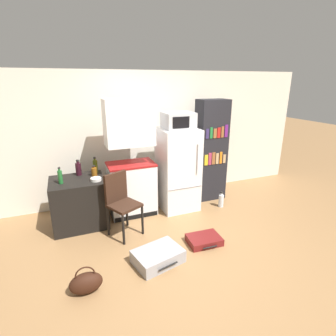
{
  "coord_description": "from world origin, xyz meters",
  "views": [
    {
      "loc": [
        -1.43,
        -2.77,
        2.23
      ],
      "look_at": [
        -0.0,
        0.85,
        0.93
      ],
      "focal_mm": 28.0,
      "sensor_mm": 36.0,
      "label": 1
    }
  ],
  "objects_px": {
    "suitcase_large_flat": "(204,240)",
    "bottle_amber_beer": "(94,171)",
    "refrigerator": "(178,169)",
    "bowl": "(96,179)",
    "bottle_olive_oil": "(95,166)",
    "handbag": "(86,283)",
    "kitchen_hutch": "(131,163)",
    "chair": "(120,198)",
    "bottle_wine_dark": "(78,169)",
    "bookshelf": "(211,151)",
    "microwave": "(178,121)",
    "suitcase_small_flat": "(158,256)",
    "water_bottle_front": "(221,200)",
    "side_table": "(79,202)",
    "bottle_green_tall": "(60,177)"
  },
  "relations": [
    {
      "from": "suitcase_large_flat",
      "to": "bottle_amber_beer",
      "type": "bearing_deg",
      "value": 138.89
    },
    {
      "from": "bottle_amber_beer",
      "to": "refrigerator",
      "type": "bearing_deg",
      "value": -2.73
    },
    {
      "from": "bowl",
      "to": "bottle_olive_oil",
      "type": "bearing_deg",
      "value": 83.49
    },
    {
      "from": "handbag",
      "to": "bottle_amber_beer",
      "type": "bearing_deg",
      "value": 78.27
    },
    {
      "from": "kitchen_hutch",
      "to": "chair",
      "type": "height_order",
      "value": "kitchen_hutch"
    },
    {
      "from": "bottle_wine_dark",
      "to": "bottle_amber_beer",
      "type": "relative_size",
      "value": 1.49
    },
    {
      "from": "bookshelf",
      "to": "suitcase_large_flat",
      "type": "relative_size",
      "value": 3.95
    },
    {
      "from": "refrigerator",
      "to": "bookshelf",
      "type": "height_order",
      "value": "bookshelf"
    },
    {
      "from": "microwave",
      "to": "chair",
      "type": "height_order",
      "value": "microwave"
    },
    {
      "from": "refrigerator",
      "to": "suitcase_small_flat",
      "type": "height_order",
      "value": "refrigerator"
    },
    {
      "from": "refrigerator",
      "to": "bottle_wine_dark",
      "type": "bearing_deg",
      "value": 173.23
    },
    {
      "from": "water_bottle_front",
      "to": "handbag",
      "type": "bearing_deg",
      "value": -153.7
    },
    {
      "from": "bottle_amber_beer",
      "to": "chair",
      "type": "height_order",
      "value": "chair"
    },
    {
      "from": "side_table",
      "to": "water_bottle_front",
      "type": "xyz_separation_m",
      "value": [
        2.46,
        -0.3,
        -0.26
      ]
    },
    {
      "from": "bottle_wine_dark",
      "to": "chair",
      "type": "relative_size",
      "value": 0.27
    },
    {
      "from": "bowl",
      "to": "suitcase_large_flat",
      "type": "relative_size",
      "value": 0.34
    },
    {
      "from": "side_table",
      "to": "bottle_amber_beer",
      "type": "relative_size",
      "value": 4.78
    },
    {
      "from": "kitchen_hutch",
      "to": "bottle_amber_beer",
      "type": "distance_m",
      "value": 0.61
    },
    {
      "from": "bookshelf",
      "to": "suitcase_small_flat",
      "type": "height_order",
      "value": "bookshelf"
    },
    {
      "from": "bookshelf",
      "to": "bottle_green_tall",
      "type": "bearing_deg",
      "value": -174.81
    },
    {
      "from": "chair",
      "to": "suitcase_large_flat",
      "type": "height_order",
      "value": "chair"
    },
    {
      "from": "bottle_wine_dark",
      "to": "chair",
      "type": "xyz_separation_m",
      "value": [
        0.52,
        -0.7,
        -0.31
      ]
    },
    {
      "from": "suitcase_large_flat",
      "to": "water_bottle_front",
      "type": "distance_m",
      "value": 1.25
    },
    {
      "from": "chair",
      "to": "suitcase_small_flat",
      "type": "relative_size",
      "value": 1.4
    },
    {
      "from": "bottle_wine_dark",
      "to": "bookshelf",
      "type": "bearing_deg",
      "value": -1.06
    },
    {
      "from": "microwave",
      "to": "bowl",
      "type": "xyz_separation_m",
      "value": [
        -1.44,
        -0.16,
        -0.79
      ]
    },
    {
      "from": "kitchen_hutch",
      "to": "refrigerator",
      "type": "bearing_deg",
      "value": -5.15
    },
    {
      "from": "kitchen_hutch",
      "to": "suitcase_small_flat",
      "type": "bearing_deg",
      "value": -91.49
    },
    {
      "from": "bottle_amber_beer",
      "to": "handbag",
      "type": "xyz_separation_m",
      "value": [
        -0.34,
        -1.62,
        -0.72
      ]
    },
    {
      "from": "side_table",
      "to": "bottle_green_tall",
      "type": "xyz_separation_m",
      "value": [
        -0.22,
        -0.08,
        0.49
      ]
    },
    {
      "from": "bottle_wine_dark",
      "to": "bottle_green_tall",
      "type": "height_order",
      "value": "bottle_wine_dark"
    },
    {
      "from": "bottle_olive_oil",
      "to": "suitcase_large_flat",
      "type": "relative_size",
      "value": 0.55
    },
    {
      "from": "bookshelf",
      "to": "water_bottle_front",
      "type": "bearing_deg",
      "value": -90.49
    },
    {
      "from": "bottle_amber_beer",
      "to": "chair",
      "type": "relative_size",
      "value": 0.18
    },
    {
      "from": "suitcase_small_flat",
      "to": "handbag",
      "type": "relative_size",
      "value": 1.89
    },
    {
      "from": "microwave",
      "to": "bowl",
      "type": "height_order",
      "value": "microwave"
    },
    {
      "from": "bottle_green_tall",
      "to": "side_table",
      "type": "bearing_deg",
      "value": 19.04
    },
    {
      "from": "side_table",
      "to": "refrigerator",
      "type": "height_order",
      "value": "refrigerator"
    },
    {
      "from": "bottle_olive_oil",
      "to": "suitcase_large_flat",
      "type": "height_order",
      "value": "bottle_olive_oil"
    },
    {
      "from": "side_table",
      "to": "handbag",
      "type": "distance_m",
      "value": 1.56
    },
    {
      "from": "bookshelf",
      "to": "bottle_amber_beer",
      "type": "bearing_deg",
      "value": -177.8
    },
    {
      "from": "bottle_green_tall",
      "to": "suitcase_large_flat",
      "type": "bearing_deg",
      "value": -31.61
    },
    {
      "from": "side_table",
      "to": "kitchen_hutch",
      "type": "distance_m",
      "value": 1.04
    },
    {
      "from": "handbag",
      "to": "chair",
      "type": "bearing_deg",
      "value": 59.45
    },
    {
      "from": "side_table",
      "to": "bottle_olive_oil",
      "type": "bearing_deg",
      "value": 36.98
    },
    {
      "from": "bookshelf",
      "to": "chair",
      "type": "bearing_deg",
      "value": -161.07
    },
    {
      "from": "suitcase_small_flat",
      "to": "water_bottle_front",
      "type": "xyz_separation_m",
      "value": [
        1.61,
        1.05,
        0.04
      ]
    },
    {
      "from": "bottle_wine_dark",
      "to": "suitcase_small_flat",
      "type": "bearing_deg",
      "value": -63.04
    },
    {
      "from": "bottle_olive_oil",
      "to": "handbag",
      "type": "bearing_deg",
      "value": -101.96
    },
    {
      "from": "bottle_wine_dark",
      "to": "suitcase_large_flat",
      "type": "bearing_deg",
      "value": -42.31
    }
  ]
}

